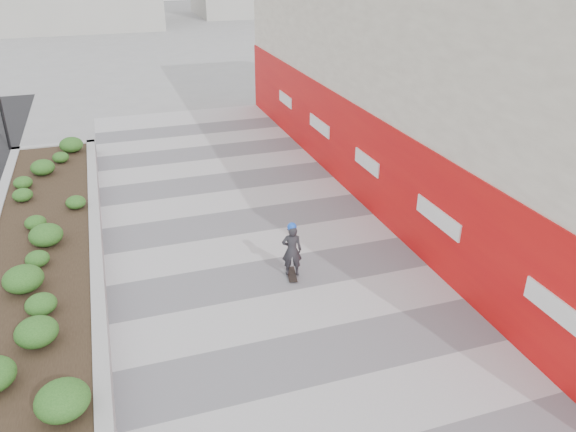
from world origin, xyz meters
name	(u,v)px	position (x,y,z in m)	size (l,w,h in m)	color
ground	(356,420)	(0.00, 0.00, 0.00)	(160.00, 160.00, 0.00)	gray
walkway	(299,321)	(0.00, 3.00, 0.01)	(8.00, 36.00, 0.01)	#A8A8AD
building	(446,68)	(6.98, 8.98, 3.98)	(6.04, 24.08, 8.00)	beige
planter	(40,258)	(-5.50, 7.00, 0.42)	(3.00, 18.00, 0.90)	#9E9EA0
manhole_cover	(320,317)	(0.50, 3.00, 0.00)	(0.44, 0.44, 0.01)	#595654
skateboarder	(292,250)	(0.44, 4.81, 0.77)	(0.57, 0.75, 1.51)	beige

